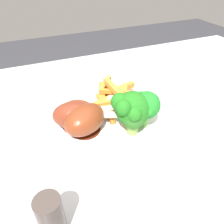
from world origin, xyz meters
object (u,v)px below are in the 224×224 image
(dining_table, at_px, (116,157))
(chicken_drumstick_near, at_px, (86,118))
(broccoli_floret_back, at_px, (145,105))
(chicken_drumstick_far, at_px, (79,113))
(broccoli_floret_middle, at_px, (130,108))
(dinner_plate, at_px, (112,123))
(broccoli_floret_front, at_px, (133,117))
(carrot_fries_pile, at_px, (115,96))
(chicken_drumstick_extra, at_px, (76,114))
(pepper_shaker, at_px, (51,217))

(dining_table, xyz_separation_m, chicken_drumstick_near, (-0.07, -0.02, 0.14))
(broccoli_floret_back, bearing_deg, chicken_drumstick_far, 152.51)
(broccoli_floret_middle, height_order, broccoli_floret_back, broccoli_floret_middle)
(chicken_drumstick_near, bearing_deg, dinner_plate, 5.37)
(dinner_plate, relative_size, broccoli_floret_front, 4.77)
(carrot_fries_pile, height_order, chicken_drumstick_near, chicken_drumstick_near)
(broccoli_floret_back, height_order, chicken_drumstick_far, broccoli_floret_back)
(dining_table, distance_m, dinner_plate, 0.11)
(dining_table, height_order, chicken_drumstick_far, chicken_drumstick_far)
(dining_table, bearing_deg, carrot_fries_pile, 70.29)
(dinner_plate, xyz_separation_m, broccoli_floret_front, (0.02, -0.04, 0.04))
(chicken_drumstick_near, xyz_separation_m, chicken_drumstick_extra, (-0.01, 0.02, -0.00))
(dinner_plate, distance_m, broccoli_floret_middle, 0.06)
(dining_table, distance_m, pepper_shaker, 0.27)
(dining_table, xyz_separation_m, carrot_fries_pile, (0.01, 0.04, 0.14))
(carrot_fries_pile, height_order, pepper_shaker, pepper_shaker)
(carrot_fries_pile, bearing_deg, pepper_shaker, -129.40)
(broccoli_floret_back, bearing_deg, chicken_drumstick_extra, 155.85)
(dinner_plate, height_order, chicken_drumstick_extra, chicken_drumstick_extra)
(carrot_fries_pile, bearing_deg, dinner_plate, -119.25)
(dining_table, bearing_deg, pepper_shaker, -132.90)
(broccoli_floret_back, bearing_deg, broccoli_floret_front, -164.52)
(broccoli_floret_middle, height_order, carrot_fries_pile, broccoli_floret_middle)
(chicken_drumstick_extra, xyz_separation_m, pepper_shaker, (-0.08, -0.17, -0.00))
(carrot_fries_pile, xyz_separation_m, chicken_drumstick_near, (-0.08, -0.06, 0.01))
(dinner_plate, bearing_deg, dining_table, 38.92)
(chicken_drumstick_near, distance_m, chicken_drumstick_extra, 0.02)
(broccoli_floret_middle, bearing_deg, chicken_drumstick_extra, 149.96)
(broccoli_floret_back, distance_m, carrot_fries_pile, 0.09)
(dining_table, height_order, pepper_shaker, pepper_shaker)
(dinner_plate, relative_size, carrot_fries_pile, 1.90)
(broccoli_floret_back, xyz_separation_m, chicken_drumstick_extra, (-0.11, 0.05, -0.02))
(broccoli_floret_middle, bearing_deg, chicken_drumstick_near, 157.33)
(chicken_drumstick_extra, relative_size, pepper_shaker, 2.11)
(chicken_drumstick_extra, bearing_deg, broccoli_floret_back, -24.15)
(dining_table, xyz_separation_m, chicken_drumstick_far, (-0.07, 0.01, 0.14))
(dinner_plate, height_order, pepper_shaker, pepper_shaker)
(chicken_drumstick_near, bearing_deg, pepper_shaker, -120.72)
(pepper_shaker, bearing_deg, broccoli_floret_back, 32.70)
(broccoli_floret_middle, relative_size, chicken_drumstick_extra, 0.55)
(broccoli_floret_front, distance_m, chicken_drumstick_near, 0.08)
(pepper_shaker, bearing_deg, chicken_drumstick_extra, 65.31)
(dining_table, bearing_deg, chicken_drumstick_extra, 178.70)
(chicken_drumstick_near, bearing_deg, broccoli_floret_back, -17.56)
(dining_table, distance_m, broccoli_floret_back, 0.17)
(broccoli_floret_front, distance_m, carrot_fries_pile, 0.09)
(broccoli_floret_front, bearing_deg, pepper_shaker, -144.95)
(chicken_drumstick_far, bearing_deg, chicken_drumstick_extra, -142.79)
(chicken_drumstick_extra, bearing_deg, pepper_shaker, -114.69)
(dining_table, relative_size, broccoli_floret_back, 17.51)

